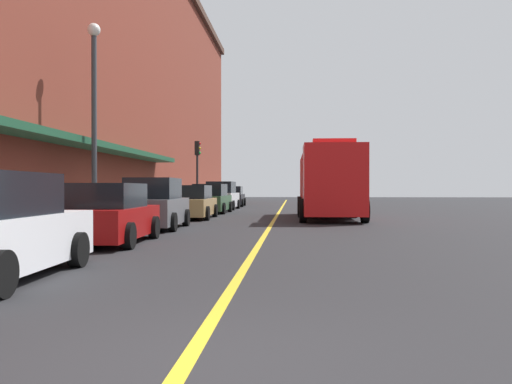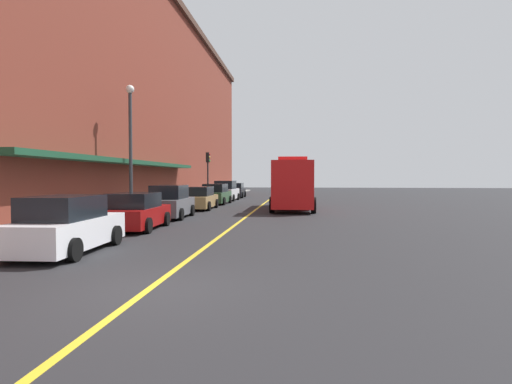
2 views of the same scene
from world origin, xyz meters
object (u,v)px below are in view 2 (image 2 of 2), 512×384
object	(u,v)px
parked_car_0	(67,226)
parked_car_6	(236,191)
parked_car_1	(136,212)
parked_car_4	(216,195)
parking_meter_3	(78,208)
parking_meter_1	(190,192)
parked_car_5	(226,191)
street_lamp_left	(130,136)
parking_meter_2	(182,193)
parked_car_2	(170,203)
traffic_light_near	(208,167)
fire_truck	(293,185)
parked_car_3	(200,199)
parking_meter_0	(215,189)

from	to	relation	value
parked_car_0	parked_car_6	distance (m)	33.65
parked_car_1	parked_car_4	distance (m)	16.86
parking_meter_3	parking_meter_1	bearing A→B (deg)	90.00
parked_car_5	street_lamp_left	world-z (taller)	street_lamp_left
parked_car_1	parking_meter_2	bearing A→B (deg)	4.29
parked_car_5	parking_meter_2	xyz separation A→B (m)	(-1.38, -10.05, 0.19)
parked_car_2	traffic_light_near	size ratio (longest dim) A/B	1.00
parked_car_1	street_lamp_left	world-z (taller)	street_lamp_left
parked_car_0	parked_car_2	size ratio (longest dim) A/B	1.05
fire_truck	parking_meter_3	distance (m)	16.17
parking_meter_1	parked_car_6	bearing A→B (deg)	84.30
parked_car_5	parking_meter_2	world-z (taller)	parked_car_5
traffic_light_near	parking_meter_3	bearing A→B (deg)	-90.16
fire_truck	traffic_light_near	bearing A→B (deg)	-137.03
parked_car_3	parking_meter_3	size ratio (longest dim) A/B	3.56
parked_car_5	street_lamp_left	xyz separation A→B (m)	(-1.98, -17.75, 3.53)
parked_car_5	fire_truck	world-z (taller)	fire_truck
parked_car_3	fire_truck	distance (m)	6.53
parked_car_6	parked_car_3	bearing A→B (deg)	178.54
parked_car_0	street_lamp_left	size ratio (longest dim) A/B	0.65
parked_car_3	fire_truck	size ratio (longest dim) A/B	0.53
parked_car_4	fire_truck	size ratio (longest dim) A/B	0.50
fire_truck	parked_car_4	bearing A→B (deg)	-127.84
parked_car_2	parking_meter_1	bearing A→B (deg)	6.03
street_lamp_left	parking_meter_1	bearing A→B (deg)	86.55
parked_car_6	fire_truck	bearing A→B (deg)	-159.85
parked_car_1	parking_meter_0	bearing A→B (deg)	1.10
parked_car_4	parked_car_5	distance (m)	5.21
parked_car_1	parking_meter_2	xyz separation A→B (m)	(-1.38, 12.02, 0.32)
parked_car_5	traffic_light_near	xyz separation A→B (m)	(-1.31, -1.84, 2.29)
parking_meter_3	parked_car_1	bearing A→B (deg)	57.64
parking_meter_1	parked_car_2	bearing A→B (deg)	-81.87
parked_car_6	parking_meter_0	world-z (taller)	parked_car_6
parked_car_5	street_lamp_left	bearing A→B (deg)	175.47
parked_car_5	fire_truck	bearing A→B (deg)	-145.47
fire_truck	street_lamp_left	size ratio (longest dim) A/B	1.29
parked_car_3	parking_meter_2	bearing A→B (deg)	60.09
parked_car_1	parked_car_5	xyz separation A→B (m)	(-0.00, 22.07, 0.13)
parked_car_5	fire_truck	xyz separation A→B (m)	(6.51, -10.13, 0.79)
parked_car_1	traffic_light_near	bearing A→B (deg)	1.47
parked_car_1	parked_car_6	distance (m)	28.13
parking_meter_1	traffic_light_near	bearing A→B (deg)	89.41
parked_car_1	traffic_light_near	size ratio (longest dim) A/B	1.01
parked_car_4	parked_car_2	bearing A→B (deg)	-179.73
parked_car_3	parked_car_5	bearing A→B (deg)	-0.92
parked_car_0	parked_car_6	world-z (taller)	parked_car_0
parking_meter_0	parking_meter_1	world-z (taller)	same
parking_meter_2	parking_meter_3	xyz separation A→B (m)	(0.00, -14.19, 0.00)
parked_car_0	fire_truck	size ratio (longest dim) A/B	0.50
parked_car_5	parked_car_6	world-z (taller)	parked_car_5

